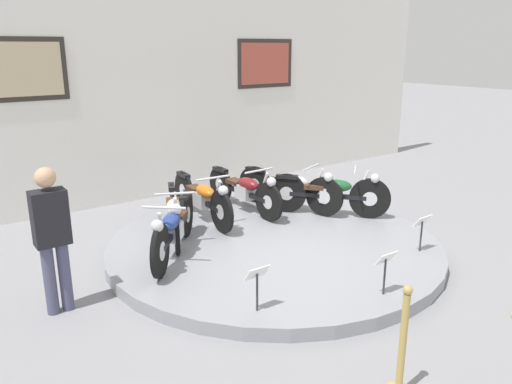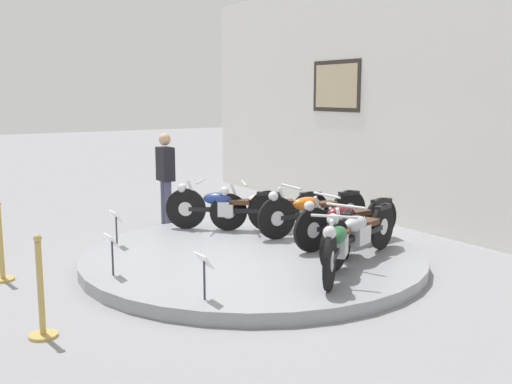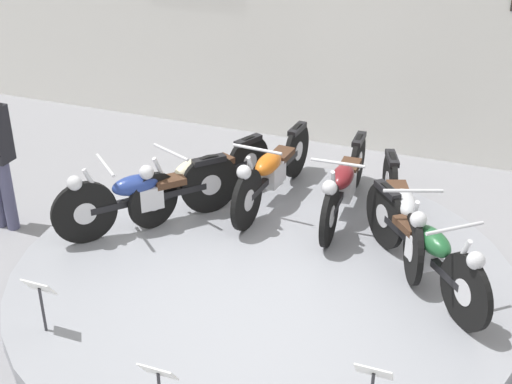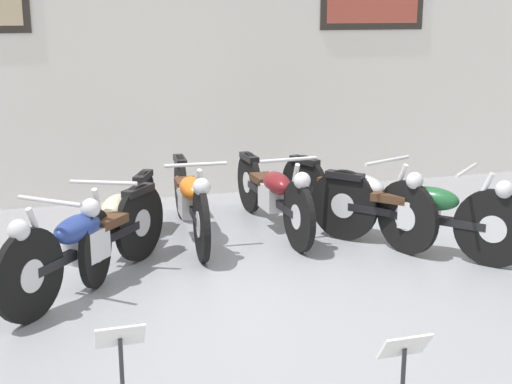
{
  "view_description": "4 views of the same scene",
  "coord_description": "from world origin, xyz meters",
  "px_view_note": "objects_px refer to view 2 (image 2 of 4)",
  "views": [
    {
      "loc": [
        -4.1,
        -5.28,
        2.83
      ],
      "look_at": [
        -0.02,
        0.41,
        0.79
      ],
      "focal_mm": 35.0,
      "sensor_mm": 36.0,
      "label": 1
    },
    {
      "loc": [
        6.82,
        -4.3,
        2.34
      ],
      "look_at": [
        -0.22,
        0.18,
        0.96
      ],
      "focal_mm": 42.0,
      "sensor_mm": 36.0,
      "label": 2
    },
    {
      "loc": [
        1.97,
        -5.22,
        3.9
      ],
      "look_at": [
        -0.16,
        0.23,
        0.85
      ],
      "focal_mm": 50.0,
      "sensor_mm": 36.0,
      "label": 3
    },
    {
      "loc": [
        -1.67,
        -4.93,
        2.25
      ],
      "look_at": [
        -0.05,
        0.42,
        0.8
      ],
      "focal_mm": 50.0,
      "sensor_mm": 36.0,
      "label": 4
    }
  ],
  "objects_px": {
    "motorcycle_green": "(339,242)",
    "visitor_standing": "(166,173)",
    "motorcycle_silver": "(359,231)",
    "stanchion_post_left_of_entry": "(1,254)",
    "motorcycle_cream": "(267,207)",
    "motorcycle_blue": "(224,206)",
    "motorcycle_maroon": "(346,220)",
    "info_placard_front_right": "(204,266)",
    "info_placard_front_left": "(116,221)",
    "stanchion_post_right_of_entry": "(41,303)",
    "motorcycle_orange": "(312,210)",
    "info_placard_front_centre": "(112,246)"
  },
  "relations": [
    {
      "from": "motorcycle_cream",
      "to": "visitor_standing",
      "type": "relative_size",
      "value": 1.1
    },
    {
      "from": "motorcycle_orange",
      "to": "motorcycle_green",
      "type": "relative_size",
      "value": 1.29
    },
    {
      "from": "motorcycle_green",
      "to": "visitor_standing",
      "type": "bearing_deg",
      "value": -175.94
    },
    {
      "from": "motorcycle_cream",
      "to": "visitor_standing",
      "type": "xyz_separation_m",
      "value": [
        -1.89,
        -0.93,
        0.4
      ]
    },
    {
      "from": "motorcycle_orange",
      "to": "motorcycle_green",
      "type": "bearing_deg",
      "value": -28.72
    },
    {
      "from": "motorcycle_cream",
      "to": "motorcycle_silver",
      "type": "bearing_deg",
      "value": 0.06
    },
    {
      "from": "info_placard_front_left",
      "to": "visitor_standing",
      "type": "xyz_separation_m",
      "value": [
        -1.61,
        1.5,
        0.4
      ]
    },
    {
      "from": "motorcycle_green",
      "to": "motorcycle_blue",
      "type": "bearing_deg",
      "value": 180.0
    },
    {
      "from": "motorcycle_orange",
      "to": "info_placard_front_right",
      "type": "xyz_separation_m",
      "value": [
        1.77,
        -2.8,
        -0.02
      ]
    },
    {
      "from": "motorcycle_orange",
      "to": "motorcycle_cream",
      "type": "bearing_deg",
      "value": -151.23
    },
    {
      "from": "motorcycle_maroon",
      "to": "info_placard_front_left",
      "type": "xyz_separation_m",
      "value": [
        -1.76,
        -2.8,
        -0.01
      ]
    },
    {
      "from": "motorcycle_blue",
      "to": "visitor_standing",
      "type": "xyz_separation_m",
      "value": [
        -1.57,
        -0.31,
        0.37
      ]
    },
    {
      "from": "motorcycle_maroon",
      "to": "stanchion_post_left_of_entry",
      "type": "relative_size",
      "value": 1.93
    },
    {
      "from": "motorcycle_silver",
      "to": "info_placard_front_left",
      "type": "bearing_deg",
      "value": -135.19
    },
    {
      "from": "motorcycle_silver",
      "to": "info_placard_front_left",
      "type": "xyz_separation_m",
      "value": [
        -2.45,
        -2.43,
        -0.02
      ]
    },
    {
      "from": "motorcycle_blue",
      "to": "motorcycle_silver",
      "type": "relative_size",
      "value": 0.82
    },
    {
      "from": "motorcycle_maroon",
      "to": "info_placard_front_left",
      "type": "bearing_deg",
      "value": -122.21
    },
    {
      "from": "motorcycle_silver",
      "to": "info_placard_front_right",
      "type": "xyz_separation_m",
      "value": [
        0.28,
        -2.43,
        -0.02
      ]
    },
    {
      "from": "info_placard_front_left",
      "to": "info_placard_front_centre",
      "type": "xyz_separation_m",
      "value": [
        1.36,
        -0.53,
        0.0
      ]
    },
    {
      "from": "motorcycle_orange",
      "to": "stanchion_post_left_of_entry",
      "type": "height_order",
      "value": "stanchion_post_left_of_entry"
    },
    {
      "from": "motorcycle_orange",
      "to": "info_placard_front_right",
      "type": "bearing_deg",
      "value": -57.79
    },
    {
      "from": "motorcycle_maroon",
      "to": "motorcycle_blue",
      "type": "bearing_deg",
      "value": -151.29
    },
    {
      "from": "motorcycle_blue",
      "to": "motorcycle_maroon",
      "type": "relative_size",
      "value": 0.78
    },
    {
      "from": "motorcycle_cream",
      "to": "info_placard_front_right",
      "type": "distance_m",
      "value": 3.45
    },
    {
      "from": "motorcycle_silver",
      "to": "stanchion_post_left_of_entry",
      "type": "bearing_deg",
      "value": -117.91
    },
    {
      "from": "motorcycle_maroon",
      "to": "motorcycle_green",
      "type": "bearing_deg",
      "value": -44.6
    },
    {
      "from": "visitor_standing",
      "to": "info_placard_front_right",
      "type": "bearing_deg",
      "value": -19.07
    },
    {
      "from": "motorcycle_orange",
      "to": "visitor_standing",
      "type": "distance_m",
      "value": 2.91
    },
    {
      "from": "motorcycle_silver",
      "to": "stanchion_post_right_of_entry",
      "type": "distance_m",
      "value": 4.04
    },
    {
      "from": "motorcycle_cream",
      "to": "stanchion_post_right_of_entry",
      "type": "distance_m",
      "value": 4.57
    },
    {
      "from": "info_placard_front_centre",
      "to": "stanchion_post_left_of_entry",
      "type": "distance_m",
      "value": 1.52
    },
    {
      "from": "motorcycle_cream",
      "to": "motorcycle_blue",
      "type": "bearing_deg",
      "value": -117.49
    },
    {
      "from": "motorcycle_orange",
      "to": "info_placard_front_right",
      "type": "distance_m",
      "value": 3.31
    },
    {
      "from": "motorcycle_blue",
      "to": "motorcycle_silver",
      "type": "bearing_deg",
      "value": 13.96
    },
    {
      "from": "visitor_standing",
      "to": "motorcycle_green",
      "type": "bearing_deg",
      "value": 4.06
    },
    {
      "from": "motorcycle_cream",
      "to": "info_placard_front_left",
      "type": "height_order",
      "value": "motorcycle_cream"
    },
    {
      "from": "motorcycle_orange",
      "to": "info_placard_front_centre",
      "type": "bearing_deg",
      "value": -83.1
    },
    {
      "from": "motorcycle_blue",
      "to": "info_placard_front_centre",
      "type": "distance_m",
      "value": 2.73
    },
    {
      "from": "motorcycle_silver",
      "to": "info_placard_front_right",
      "type": "distance_m",
      "value": 2.45
    },
    {
      "from": "motorcycle_cream",
      "to": "visitor_standing",
      "type": "bearing_deg",
      "value": -153.8
    },
    {
      "from": "motorcycle_cream",
      "to": "motorcycle_orange",
      "type": "height_order",
      "value": "motorcycle_orange"
    },
    {
      "from": "info_placard_front_centre",
      "to": "stanchion_post_right_of_entry",
      "type": "relative_size",
      "value": 0.5
    },
    {
      "from": "motorcycle_orange",
      "to": "info_placard_front_left",
      "type": "relative_size",
      "value": 3.89
    },
    {
      "from": "stanchion_post_right_of_entry",
      "to": "motorcycle_cream",
      "type": "bearing_deg",
      "value": 117.96
    },
    {
      "from": "motorcycle_silver",
      "to": "stanchion_post_left_of_entry",
      "type": "distance_m",
      "value": 4.57
    },
    {
      "from": "motorcycle_green",
      "to": "info_placard_front_right",
      "type": "distance_m",
      "value": 1.81
    },
    {
      "from": "motorcycle_blue",
      "to": "motorcycle_maroon",
      "type": "bearing_deg",
      "value": 28.71
    },
    {
      "from": "motorcycle_green",
      "to": "motorcycle_orange",
      "type": "bearing_deg",
      "value": 151.28
    },
    {
      "from": "motorcycle_silver",
      "to": "stanchion_post_right_of_entry",
      "type": "relative_size",
      "value": 1.85
    },
    {
      "from": "motorcycle_maroon",
      "to": "motorcycle_green",
      "type": "height_order",
      "value": "motorcycle_green"
    }
  ]
}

